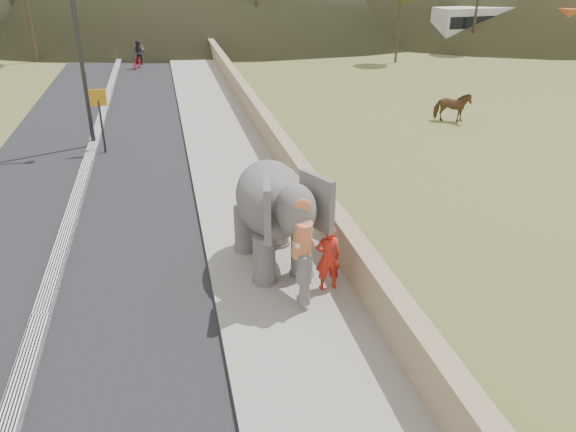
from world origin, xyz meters
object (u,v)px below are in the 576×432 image
object	(u,v)px
motorcyclist	(138,58)
elephant_and_man	(273,213)
cow	(452,107)
lamppost	(84,14)

from	to	relation	value
motorcyclist	elephant_and_man	bearing A→B (deg)	-82.62
elephant_and_man	motorcyclist	world-z (taller)	elephant_and_man
cow	motorcyclist	world-z (taller)	motorcyclist
lamppost	motorcyclist	xyz separation A→B (m)	(1.14, 16.76, -4.16)
elephant_and_man	motorcyclist	size ratio (longest dim) A/B	2.07
cow	lamppost	bearing A→B (deg)	116.32
cow	motorcyclist	bearing A→B (deg)	65.45
cow	elephant_and_man	size ratio (longest dim) A/B	0.42
motorcyclist	lamppost	bearing A→B (deg)	-93.88
lamppost	elephant_and_man	size ratio (longest dim) A/B	2.14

